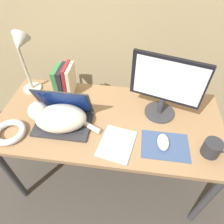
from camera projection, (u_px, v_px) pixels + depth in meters
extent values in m
plane|color=#3D3833|center=(104.00, 212.00, 1.54)|extent=(12.00, 12.00, 0.00)
cube|color=#93704C|center=(109.00, 120.00, 1.27)|extent=(1.42, 0.66, 0.03)
cylinder|color=#38383D|center=(11.00, 174.00, 1.39)|extent=(0.04, 0.04, 0.68)
cylinder|color=#38383D|center=(205.00, 201.00, 1.27)|extent=(0.04, 0.04, 0.68)
cylinder|color=#38383D|center=(41.00, 116.00, 1.78)|extent=(0.04, 0.04, 0.68)
cylinder|color=#38383D|center=(193.00, 132.00, 1.66)|extent=(0.04, 0.04, 0.68)
cube|color=#2D2D33|center=(64.00, 124.00, 1.22)|extent=(0.34, 0.23, 0.02)
cube|color=#28282D|center=(63.00, 124.00, 1.21)|extent=(0.27, 0.12, 0.00)
cube|color=#2D2D33|center=(64.00, 101.00, 1.19)|extent=(0.34, 0.09, 0.22)
cube|color=navy|center=(64.00, 102.00, 1.19)|extent=(0.30, 0.08, 0.19)
ellipsoid|color=beige|center=(61.00, 118.00, 1.16)|extent=(0.32, 0.23, 0.15)
sphere|color=beige|center=(38.00, 111.00, 1.16)|extent=(0.11, 0.11, 0.11)
cone|color=beige|center=(36.00, 102.00, 1.15)|extent=(0.04, 0.04, 0.03)
cone|color=beige|center=(33.00, 110.00, 1.11)|extent=(0.04, 0.04, 0.03)
cylinder|color=beige|center=(90.00, 127.00, 1.19)|extent=(0.14, 0.09, 0.03)
cylinder|color=#333338|center=(159.00, 112.00, 1.29)|extent=(0.19, 0.19, 0.01)
cylinder|color=#333338|center=(161.00, 105.00, 1.25)|extent=(0.04, 0.04, 0.11)
cube|color=black|center=(167.00, 80.00, 1.11)|extent=(0.41, 0.13, 0.28)
cube|color=white|center=(168.00, 81.00, 1.10)|extent=(0.37, 0.11, 0.25)
cube|color=#384C75|center=(165.00, 146.00, 1.12)|extent=(0.26, 0.19, 0.00)
ellipsoid|color=silver|center=(163.00, 142.00, 1.11)|extent=(0.06, 0.11, 0.03)
cube|color=#387A42|center=(58.00, 80.00, 1.38)|extent=(0.03, 0.15, 0.19)
cube|color=#232328|center=(63.00, 80.00, 1.37)|extent=(0.04, 0.16, 0.20)
cube|color=maroon|center=(67.00, 79.00, 1.36)|extent=(0.03, 0.15, 0.22)
cube|color=beige|center=(71.00, 80.00, 1.36)|extent=(0.03, 0.15, 0.22)
cylinder|color=beige|center=(33.00, 88.00, 1.46)|extent=(0.13, 0.13, 0.01)
cylinder|color=beige|center=(24.00, 66.00, 1.32)|extent=(0.02, 0.02, 0.37)
cone|color=beige|center=(19.00, 42.00, 1.16)|extent=(0.11, 0.13, 0.14)
torus|color=silver|center=(9.00, 132.00, 1.16)|extent=(0.19, 0.19, 0.04)
cube|color=#99C6E0|center=(117.00, 144.00, 1.12)|extent=(0.22, 0.26, 0.01)
cylinder|color=#28282D|center=(212.00, 148.00, 1.05)|extent=(0.10, 0.10, 0.09)
torus|color=#28282D|center=(223.00, 149.00, 1.05)|extent=(0.06, 0.01, 0.06)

